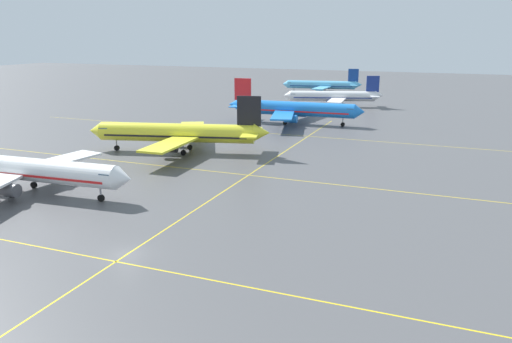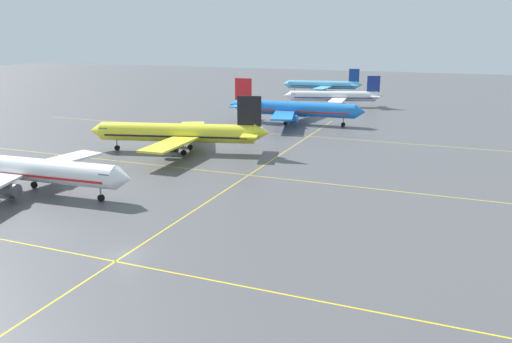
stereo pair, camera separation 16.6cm
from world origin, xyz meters
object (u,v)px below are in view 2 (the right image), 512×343
Objects in this scene: airliner_second_row at (179,133)px; airliner_third_row at (294,109)px; airliner_far_left_stand at (334,96)px; airliner_front_gate at (28,169)px; airliner_far_right_stand at (323,85)px.

airliner_second_row is 0.99× the size of airliner_third_row.
airliner_far_left_stand is at bearing 86.12° from airliner_third_row.
airliner_front_gate is at bearing -100.62° from airliner_far_left_stand.
airliner_second_row reaches higher than airliner_far_left_stand.
airliner_far_left_stand is at bearing 80.10° from airliner_second_row.
airliner_far_left_stand is at bearing -69.86° from airliner_far_right_stand.
airliner_second_row is at bearing 77.68° from airliner_front_gate.
airliner_second_row reaches higher than airliner_front_gate.
airliner_third_row is at bearing -81.44° from airliner_far_right_stand.
airliner_far_right_stand is (-11.19, 74.34, -0.60)m from airliner_third_row.
airliner_front_gate is 1.10× the size of airliner_far_right_stand.
airliner_second_row is at bearing -90.05° from airliner_far_right_stand.
airliner_front_gate is at bearing -102.32° from airliner_second_row.
airliner_far_left_stand is (21.09, 112.45, -0.25)m from airliner_front_gate.
airliner_front_gate is 0.95× the size of airliner_second_row.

